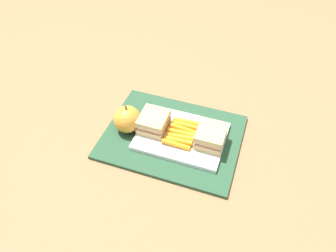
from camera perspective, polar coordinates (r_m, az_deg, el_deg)
ground_plane at (r=0.87m, az=0.78°, el=-2.12°), size 2.40×2.40×0.00m
lunchbag_mat at (r=0.86m, az=0.78°, el=-1.90°), size 0.36×0.28×0.01m
food_tray at (r=0.85m, az=2.39°, el=-1.81°), size 0.23×0.17×0.01m
sandwich_half_left at (r=0.82m, az=7.65°, el=-1.82°), size 0.07×0.08×0.04m
sandwich_half_right at (r=0.85m, az=-2.58°, el=0.74°), size 0.07×0.08×0.04m
carrot_sticks_bundle at (r=0.84m, az=2.46°, el=-1.21°), size 0.08×0.10×0.02m
apple at (r=0.86m, az=-7.28°, el=1.21°), size 0.07×0.07×0.09m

